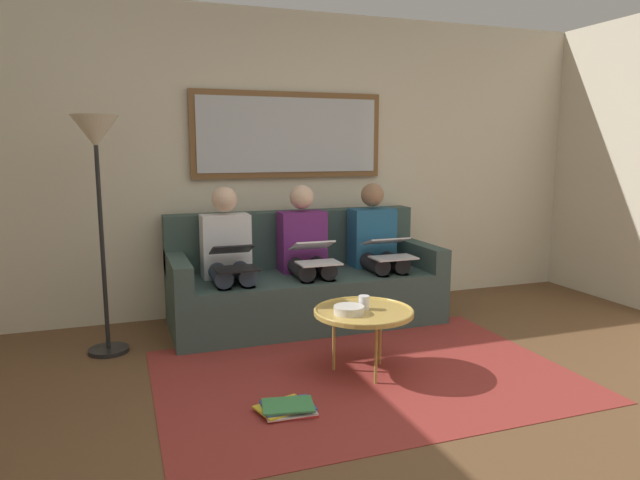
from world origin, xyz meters
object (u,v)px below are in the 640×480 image
at_px(person_left, 377,246).
at_px(person_middle, 306,251).
at_px(framed_mirror, 289,135).
at_px(bowl, 349,310).
at_px(laptop_black, 234,258).
at_px(standing_lamp, 97,158).
at_px(magazine_stack, 288,408).
at_px(laptop_white, 315,253).
at_px(person_right, 228,255).
at_px(cup, 364,303).
at_px(laptop_silver, 389,248).
at_px(couch, 303,284).
at_px(coffee_table, 364,312).

bearing_deg(person_left, person_middle, 0.00).
relative_size(framed_mirror, bowl, 8.86).
xyz_separation_m(laptop_black, standing_lamp, (0.91, -0.03, 0.74)).
bearing_deg(person_middle, magazine_stack, 68.24).
distance_m(laptop_white, person_right, 0.68).
distance_m(cup, bowl, 0.14).
height_order(framed_mirror, laptop_white, framed_mirror).
bearing_deg(laptop_white, standing_lamp, -1.20).
relative_size(bowl, laptop_white, 0.50).
xyz_separation_m(person_left, laptop_silver, (0.00, 0.24, 0.02)).
relative_size(cup, laptop_white, 0.24).
relative_size(framed_mirror, magazine_stack, 4.92).
xyz_separation_m(couch, laptop_black, (0.64, 0.30, 0.32)).
bearing_deg(person_left, coffee_table, 61.29).
height_order(cup, magazine_stack, cup).
xyz_separation_m(cup, person_left, (-0.62, -1.13, 0.15)).
relative_size(cup, bowl, 0.47).
distance_m(couch, person_left, 0.71).
relative_size(laptop_silver, person_middle, 0.32).
height_order(coffee_table, person_right, person_right).
xyz_separation_m(framed_mirror, magazine_stack, (0.61, 1.99, -1.52)).
bearing_deg(bowl, standing_lamp, -34.45).
xyz_separation_m(coffee_table, cup, (-0.01, -0.02, 0.06)).
bearing_deg(laptop_silver, laptop_white, -0.64).
bearing_deg(laptop_white, person_middle, -90.00).
xyz_separation_m(laptop_black, magazine_stack, (-0.03, 1.30, -0.60)).
bearing_deg(standing_lamp, laptop_black, 178.15).
bearing_deg(coffee_table, cup, -117.80).
distance_m(laptop_silver, person_middle, 0.68).
distance_m(laptop_black, standing_lamp, 1.17).
relative_size(person_middle, laptop_white, 3.00).
bearing_deg(framed_mirror, laptop_white, 90.00).
height_order(framed_mirror, coffee_table, framed_mirror).
relative_size(laptop_silver, laptop_white, 0.96).
bearing_deg(person_right, person_left, 180.00).
relative_size(cup, person_right, 0.08).
height_order(person_right, standing_lamp, standing_lamp).
height_order(couch, laptop_silver, couch).
relative_size(person_left, laptop_white, 3.00).
height_order(bowl, laptop_silver, laptop_silver).
bearing_deg(bowl, laptop_black, -60.98).
distance_m(couch, magazine_stack, 1.74).
relative_size(person_right, laptop_black, 2.88).
height_order(bowl, standing_lamp, standing_lamp).
distance_m(person_right, standing_lamp, 1.20).
bearing_deg(cup, person_middle, -88.95).
bearing_deg(standing_lamp, laptop_white, 178.80).
bearing_deg(person_left, laptop_white, 19.87).
bearing_deg(couch, person_right, 6.13).
xyz_separation_m(cup, person_middle, (0.02, -1.13, 0.15)).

